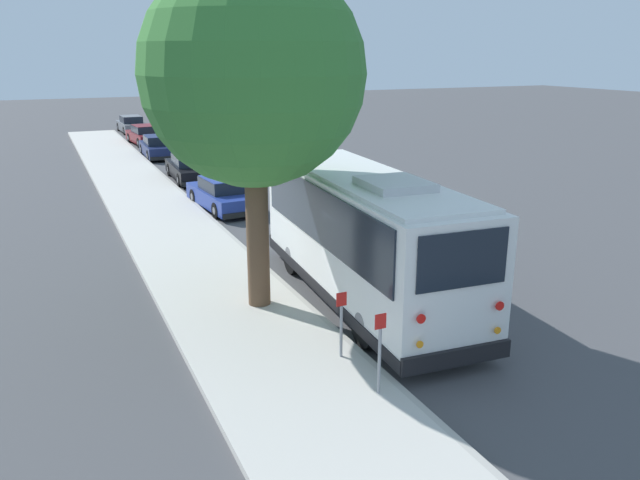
{
  "coord_description": "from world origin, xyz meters",
  "views": [
    {
      "loc": [
        -11.52,
        7.0,
        6.06
      ],
      "look_at": [
        2.77,
        0.54,
        1.3
      ],
      "focal_mm": 35.0,
      "sensor_mm": 36.0,
      "label": 1
    }
  ],
  "objects_px": {
    "parked_sedan_blue": "(223,194)",
    "sign_post_near": "(380,353)",
    "shuttle_bus": "(364,231)",
    "parked_sedan_gray": "(131,125)",
    "street_tree": "(250,58)",
    "parked_sedan_maroon": "(146,135)",
    "sign_post_far": "(341,324)",
    "parked_sedan_navy": "(158,147)",
    "parked_sedan_black": "(190,168)"
  },
  "relations": [
    {
      "from": "street_tree",
      "to": "sign_post_far",
      "type": "bearing_deg",
      "value": -170.34
    },
    {
      "from": "shuttle_bus",
      "to": "parked_sedan_blue",
      "type": "relative_size",
      "value": 1.95
    },
    {
      "from": "shuttle_bus",
      "to": "parked_sedan_gray",
      "type": "xyz_separation_m",
      "value": [
        37.61,
        0.26,
        -1.22
      ]
    },
    {
      "from": "shuttle_bus",
      "to": "parked_sedan_navy",
      "type": "height_order",
      "value": "shuttle_bus"
    },
    {
      "from": "parked_sedan_black",
      "to": "parked_sedan_maroon",
      "type": "height_order",
      "value": "parked_sedan_maroon"
    },
    {
      "from": "parked_sedan_navy",
      "to": "parked_sedan_gray",
      "type": "xyz_separation_m",
      "value": [
        12.93,
        -0.29,
        -0.01
      ]
    },
    {
      "from": "parked_sedan_navy",
      "to": "shuttle_bus",
      "type": "bearing_deg",
      "value": -177.81
    },
    {
      "from": "parked_sedan_blue",
      "to": "parked_sedan_maroon",
      "type": "xyz_separation_m",
      "value": [
        19.79,
        -0.21,
        0.01
      ]
    },
    {
      "from": "parked_sedan_navy",
      "to": "parked_sedan_black",
      "type": "bearing_deg",
      "value": -178.03
    },
    {
      "from": "parked_sedan_blue",
      "to": "sign_post_far",
      "type": "bearing_deg",
      "value": 169.69
    },
    {
      "from": "shuttle_bus",
      "to": "sign_post_far",
      "type": "height_order",
      "value": "shuttle_bus"
    },
    {
      "from": "shuttle_bus",
      "to": "parked_sedan_maroon",
      "type": "height_order",
      "value": "shuttle_bus"
    },
    {
      "from": "parked_sedan_black",
      "to": "sign_post_far",
      "type": "height_order",
      "value": "sign_post_far"
    },
    {
      "from": "parked_sedan_blue",
      "to": "parked_sedan_black",
      "type": "xyz_separation_m",
      "value": [
        6.39,
        -0.15,
        -0.0
      ]
    },
    {
      "from": "parked_sedan_maroon",
      "to": "sign_post_far",
      "type": "distance_m",
      "value": 33.36
    },
    {
      "from": "parked_sedan_maroon",
      "to": "sign_post_far",
      "type": "xyz_separation_m",
      "value": [
        -33.32,
        1.64,
        0.26
      ]
    },
    {
      "from": "parked_sedan_blue",
      "to": "street_tree",
      "type": "height_order",
      "value": "street_tree"
    },
    {
      "from": "parked_sedan_blue",
      "to": "sign_post_near",
      "type": "distance_m",
      "value": 15.14
    },
    {
      "from": "parked_sedan_black",
      "to": "parked_sedan_navy",
      "type": "bearing_deg",
      "value": 3.1
    },
    {
      "from": "parked_sedan_navy",
      "to": "parked_sedan_gray",
      "type": "relative_size",
      "value": 0.93
    },
    {
      "from": "street_tree",
      "to": "parked_sedan_blue",
      "type": "bearing_deg",
      "value": -11.3
    },
    {
      "from": "shuttle_bus",
      "to": "parked_sedan_blue",
      "type": "xyz_separation_m",
      "value": [
        10.75,
        0.56,
        -1.22
      ]
    },
    {
      "from": "parked_sedan_maroon",
      "to": "sign_post_far",
      "type": "relative_size",
      "value": 3.4
    },
    {
      "from": "street_tree",
      "to": "sign_post_near",
      "type": "height_order",
      "value": "street_tree"
    },
    {
      "from": "parked_sedan_gray",
      "to": "sign_post_far",
      "type": "xyz_separation_m",
      "value": [
        -40.39,
        1.73,
        0.27
      ]
    },
    {
      "from": "parked_sedan_blue",
      "to": "street_tree",
      "type": "relative_size",
      "value": 0.52
    },
    {
      "from": "parked_sedan_black",
      "to": "sign_post_near",
      "type": "distance_m",
      "value": 21.52
    },
    {
      "from": "shuttle_bus",
      "to": "parked_sedan_black",
      "type": "bearing_deg",
      "value": 5.17
    },
    {
      "from": "street_tree",
      "to": "sign_post_near",
      "type": "relative_size",
      "value": 5.66
    },
    {
      "from": "parked_sedan_black",
      "to": "parked_sedan_navy",
      "type": "xyz_separation_m",
      "value": [
        7.54,
        0.14,
        0.01
      ]
    },
    {
      "from": "parked_sedan_gray",
      "to": "street_tree",
      "type": "xyz_separation_m",
      "value": [
        -36.95,
        2.32,
        5.32
      ]
    },
    {
      "from": "shuttle_bus",
      "to": "parked_sedan_navy",
      "type": "bearing_deg",
      "value": 5.07
    },
    {
      "from": "parked_sedan_black",
      "to": "shuttle_bus",
      "type": "bearing_deg",
      "value": -176.58
    },
    {
      "from": "parked_sedan_blue",
      "to": "parked_sedan_navy",
      "type": "bearing_deg",
      "value": -4.32
    },
    {
      "from": "parked_sedan_black",
      "to": "parked_sedan_maroon",
      "type": "relative_size",
      "value": 1.0
    },
    {
      "from": "parked_sedan_blue",
      "to": "parked_sedan_maroon",
      "type": "bearing_deg",
      "value": -4.91
    },
    {
      "from": "parked_sedan_blue",
      "to": "street_tree",
      "type": "bearing_deg",
      "value": 164.41
    },
    {
      "from": "parked_sedan_black",
      "to": "parked_sedan_gray",
      "type": "bearing_deg",
      "value": 1.6
    },
    {
      "from": "sign_post_near",
      "to": "sign_post_far",
      "type": "xyz_separation_m",
      "value": [
        1.53,
        -0.0,
        -0.08
      ]
    },
    {
      "from": "shuttle_bus",
      "to": "parked_sedan_gray",
      "type": "bearing_deg",
      "value": 4.18
    },
    {
      "from": "parked_sedan_black",
      "to": "sign_post_near",
      "type": "bearing_deg",
      "value": 177.83
    },
    {
      "from": "shuttle_bus",
      "to": "parked_sedan_gray",
      "type": "height_order",
      "value": "shuttle_bus"
    },
    {
      "from": "parked_sedan_maroon",
      "to": "street_tree",
      "type": "distance_m",
      "value": 30.43
    },
    {
      "from": "parked_sedan_gray",
      "to": "sign_post_near",
      "type": "height_order",
      "value": "sign_post_near"
    },
    {
      "from": "parked_sedan_maroon",
      "to": "parked_sedan_gray",
      "type": "relative_size",
      "value": 1.02
    },
    {
      "from": "parked_sedan_blue",
      "to": "sign_post_near",
      "type": "height_order",
      "value": "sign_post_near"
    },
    {
      "from": "parked_sedan_blue",
      "to": "parked_sedan_black",
      "type": "relative_size",
      "value": 0.96
    },
    {
      "from": "parked_sedan_navy",
      "to": "street_tree",
      "type": "relative_size",
      "value": 0.49
    },
    {
      "from": "parked_sedan_blue",
      "to": "parked_sedan_gray",
      "type": "relative_size",
      "value": 0.99
    },
    {
      "from": "parked_sedan_maroon",
      "to": "sign_post_far",
      "type": "height_order",
      "value": "sign_post_far"
    }
  ]
}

